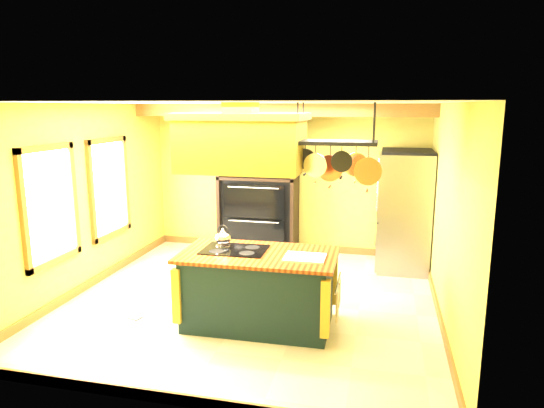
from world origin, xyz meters
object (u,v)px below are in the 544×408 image
at_px(kitchen_island, 259,288).
at_px(hutch, 259,202).
at_px(pot_rack, 337,154).
at_px(range_hood, 241,141).
at_px(refrigerator, 404,213).

height_order(kitchen_island, hutch, hutch).
height_order(pot_rack, hutch, pot_rack).
relative_size(range_hood, pot_rack, 1.52).
bearing_deg(hutch, pot_rack, -60.34).
height_order(refrigerator, hutch, hutch).
bearing_deg(pot_rack, refrigerator, 71.64).
bearing_deg(refrigerator, range_hood, -127.19).
xyz_separation_m(kitchen_island, refrigerator, (1.78, 2.61, 0.47)).
xyz_separation_m(kitchen_island, hutch, (-0.76, 2.94, 0.47)).
bearing_deg(range_hood, refrigerator, 52.81).
distance_m(pot_rack, refrigerator, 3.00).
bearing_deg(hutch, refrigerator, -7.43).
xyz_separation_m(pot_rack, hutch, (-1.67, 2.94, -1.19)).
height_order(pot_rack, refrigerator, pot_rack).
relative_size(kitchen_island, range_hood, 1.26).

